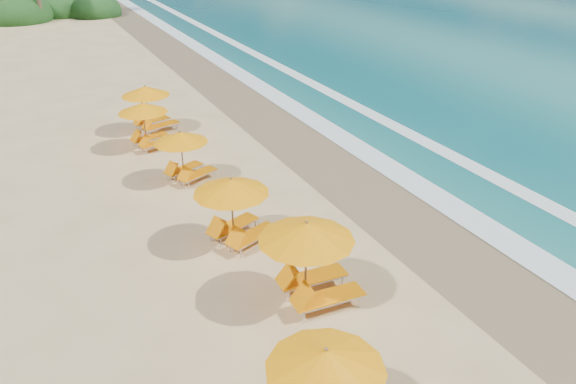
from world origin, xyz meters
The scene contains 8 objects.
ground centered at (0.00, 0.00, 0.00)m, with size 160.00×160.00×0.00m, color #D5B57D.
wet_sand centered at (4.00, 0.00, 0.01)m, with size 4.00×160.00×0.01m, color #7A6649.
surf_foam centered at (6.70, 0.00, 0.03)m, with size 4.00×160.00×0.01m.
station_2 centered at (-1.12, -3.67, 1.34)m, with size 2.65×2.47×2.40m.
station_3 centered at (-1.78, -0.24, 1.25)m, with size 2.88×2.84×2.23m.
station_4 centered at (-1.87, 4.66, 1.12)m, with size 2.61×2.59×1.99m.
station_5 centered at (-2.35, 8.42, 1.15)m, with size 2.53×2.43×2.06m.
station_6 centered at (-1.75, 10.46, 1.21)m, with size 2.70×2.62×2.17m.
Camera 1 is at (-6.61, -13.56, 8.77)m, focal length 34.37 mm.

